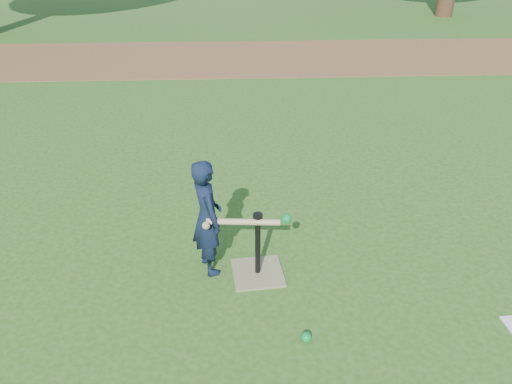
{
  "coord_description": "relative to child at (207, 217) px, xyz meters",
  "views": [
    {
      "loc": [
        0.18,
        -3.15,
        2.77
      ],
      "look_at": [
        0.36,
        0.56,
        0.65
      ],
      "focal_mm": 35.0,
      "sensor_mm": 36.0,
      "label": 1
    }
  ],
  "objects": [
    {
      "name": "ground",
      "position": [
        0.06,
        -0.37,
        -0.53
      ],
      "size": [
        80.0,
        80.0,
        0.0
      ],
      "primitive_type": "plane",
      "color": "#285116",
      "rests_on": "ground"
    },
    {
      "name": "dirt_strip",
      "position": [
        0.06,
        7.13,
        -0.52
      ],
      "size": [
        24.0,
        3.0,
        0.01
      ],
      "primitive_type": "cube",
      "color": "brown",
      "rests_on": "ground"
    },
    {
      "name": "child",
      "position": [
        0.0,
        0.0,
        0.0
      ],
      "size": [
        0.37,
        0.45,
        1.05
      ],
      "primitive_type": "imported",
      "rotation": [
        0.0,
        0.0,
        1.93
      ],
      "color": "black",
      "rests_on": "ground"
    },
    {
      "name": "wiffle_ball_ground",
      "position": [
        0.73,
        -0.91,
        -0.49
      ],
      "size": [
        0.08,
        0.08,
        0.08
      ],
      "primitive_type": "sphere",
      "color": "#0C8434",
      "rests_on": "ground"
    },
    {
      "name": "batting_tee",
      "position": [
        0.42,
        -0.11,
        -0.42
      ],
      "size": [
        0.47,
        0.47,
        0.61
      ],
      "color": "#847954",
      "rests_on": "ground"
    },
    {
      "name": "swing_action",
      "position": [
        0.34,
        -0.14,
        0.04
      ],
      "size": [
        0.72,
        0.12,
        0.11
      ],
      "color": "tan",
      "rests_on": "ground"
    }
  ]
}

